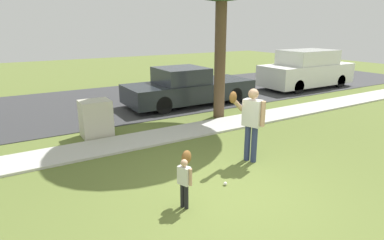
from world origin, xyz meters
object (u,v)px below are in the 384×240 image
at_px(baseball, 225,184).
at_px(utility_cabinet, 96,119).
at_px(parked_van_white, 307,70).
at_px(parked_pickup_dark, 188,88).
at_px(person_child, 185,172).
at_px(person_adult, 251,118).

relative_size(baseball, utility_cabinet, 0.07).
bearing_deg(parked_van_white, baseball, -147.05).
xyz_separation_m(parked_pickup_dark, parked_van_white, (6.94, 0.01, 0.23)).
relative_size(person_child, parked_van_white, 0.19).
relative_size(person_adult, utility_cabinet, 1.64).
xyz_separation_m(person_adult, person_child, (-2.23, -0.90, -0.43)).
height_order(person_adult, parked_van_white, parked_van_white).
distance_m(person_adult, baseball, 1.71).
xyz_separation_m(utility_cabinet, parked_van_white, (11.16, 2.04, 0.38)).
bearing_deg(person_adult, baseball, 7.30).
bearing_deg(baseball, person_child, -168.16).
distance_m(person_adult, parked_van_white, 10.28).
relative_size(person_adult, baseball, 23.35).
distance_m(person_adult, person_child, 2.44).
height_order(person_child, parked_pickup_dark, parked_pickup_dark).
distance_m(person_child, utility_cabinet, 4.53).
relative_size(baseball, parked_pickup_dark, 0.01).
distance_m(person_child, parked_van_white, 12.65).
height_order(baseball, utility_cabinet, utility_cabinet).
distance_m(utility_cabinet, parked_van_white, 11.35).
bearing_deg(person_adult, parked_van_white, -169.31).
bearing_deg(person_child, baseball, -10.83).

